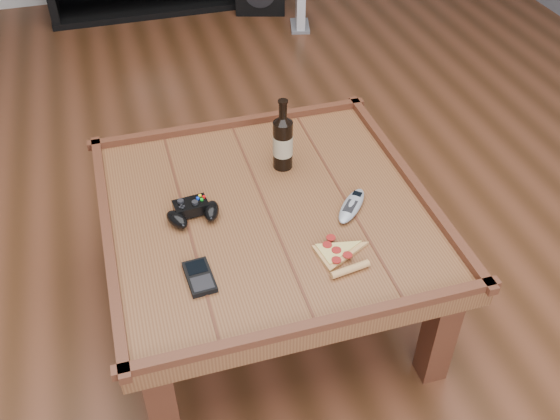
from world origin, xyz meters
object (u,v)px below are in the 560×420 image
object	(u,v)px
game_controller	(193,211)
game_console	(300,9)
beer_bottle	(283,141)
pizza_slice	(338,255)
smartphone	(200,277)
remote_control	(352,206)
coffee_table	(267,223)

from	to	relation	value
game_controller	game_console	xyz separation A→B (m)	(1.03, 2.13, -0.36)
beer_bottle	pizza_slice	bearing A→B (deg)	-86.43
smartphone	remote_control	size ratio (longest dim) A/B	0.78
pizza_slice	remote_control	bearing A→B (deg)	50.05
remote_control	game_console	distance (m)	2.32
coffee_table	pizza_slice	bearing A→B (deg)	-62.00
coffee_table	beer_bottle	world-z (taller)	beer_bottle
coffee_table	beer_bottle	distance (m)	0.28
coffee_table	pizza_slice	distance (m)	0.30
beer_bottle	pizza_slice	world-z (taller)	beer_bottle
beer_bottle	smartphone	size ratio (longest dim) A/B	1.90
coffee_table	game_controller	bearing A→B (deg)	173.83
remote_control	game_console	size ratio (longest dim) A/B	0.66
game_console	smartphone	bearing A→B (deg)	-99.73
beer_bottle	pizza_slice	distance (m)	0.47
smartphone	game_console	distance (m)	2.63
beer_bottle	remote_control	xyz separation A→B (m)	(0.14, -0.27, -0.09)
smartphone	game_console	xyz separation A→B (m)	(1.06, 2.38, -0.34)
pizza_slice	game_console	world-z (taller)	pizza_slice
beer_bottle	game_console	xyz separation A→B (m)	(0.70, 1.95, -0.43)
coffee_table	beer_bottle	size ratio (longest dim) A/B	4.05
game_controller	smartphone	size ratio (longest dim) A/B	1.36
pizza_slice	smartphone	size ratio (longest dim) A/B	1.70
coffee_table	remote_control	xyz separation A→B (m)	(0.25, -0.08, 0.07)
coffee_table	game_console	world-z (taller)	coffee_table
coffee_table	game_controller	size ratio (longest dim) A/B	5.66
smartphone	coffee_table	bearing A→B (deg)	38.69
pizza_slice	smartphone	world-z (taller)	pizza_slice
remote_control	game_console	bearing A→B (deg)	116.89
beer_bottle	smartphone	xyz separation A→B (m)	(-0.37, -0.43, -0.09)
coffee_table	remote_control	size ratio (longest dim) A/B	6.04
beer_bottle	coffee_table	bearing A→B (deg)	-119.08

